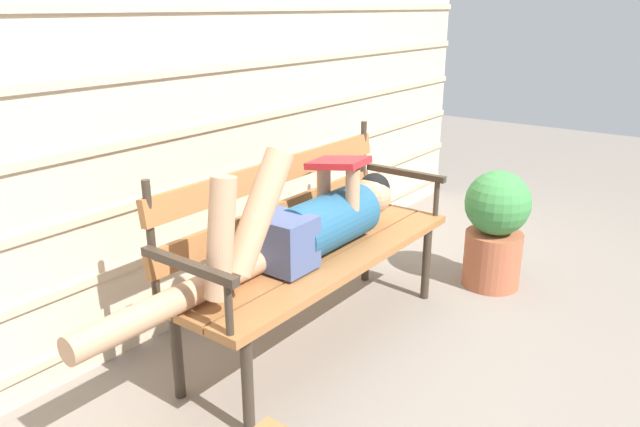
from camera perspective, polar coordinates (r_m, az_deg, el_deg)
ground_plane at (r=2.85m, az=1.83°, el=-12.53°), size 12.00×12.00×0.00m
house_siding at (r=2.96m, az=-10.77°, el=13.39°), size 5.02×0.08×2.43m
park_bench at (r=2.73m, az=-1.19°, el=-2.40°), size 1.56×0.51×0.91m
reclining_person at (r=2.57m, az=-1.33°, el=-1.14°), size 1.72×0.27×0.55m
potted_plant at (r=3.43m, az=16.30°, el=-1.18°), size 0.35×0.35×0.66m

